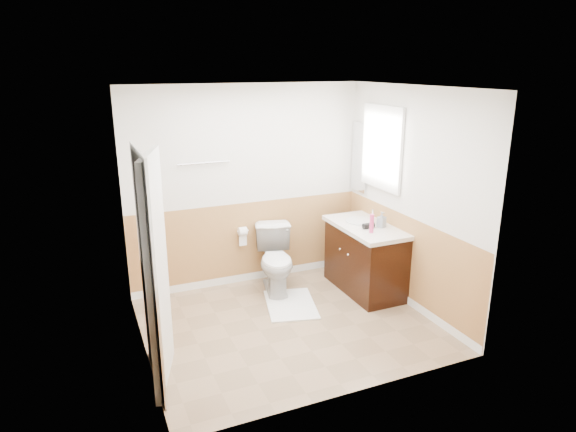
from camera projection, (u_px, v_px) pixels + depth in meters
name	position (u px, v px, depth m)	size (l,w,h in m)	color
floor	(289.00, 324.00, 5.45)	(3.00, 3.00, 0.00)	#8C7051
ceiling	(289.00, 87.00, 4.72)	(3.00, 3.00, 0.00)	white
wall_back	(247.00, 187.00, 6.23)	(3.00, 3.00, 0.00)	silver
wall_front	(354.00, 258.00, 3.94)	(3.00, 3.00, 0.00)	silver
wall_left	(136.00, 233.00, 4.52)	(3.00, 3.00, 0.00)	silver
wall_right	(411.00, 199.00, 5.65)	(3.00, 3.00, 0.00)	silver
wainscot_back	(249.00, 244.00, 6.43)	(3.00, 3.00, 0.00)	tan
wainscot_front	(350.00, 341.00, 4.17)	(3.00, 3.00, 0.00)	tan
wainscot_left	(144.00, 308.00, 4.74)	(2.60, 2.60, 0.00)	tan
wainscot_right	(405.00, 261.00, 5.86)	(2.60, 2.60, 0.00)	tan
toilet	(276.00, 260.00, 6.16)	(0.45, 0.78, 0.80)	silver
bath_mat	(291.00, 304.00, 5.87)	(0.55, 0.80, 0.02)	white
vanity_cabinet	(365.00, 260.00, 6.17)	(0.55, 1.10, 0.80)	black
vanity_knob_left	(348.00, 255.00, 5.93)	(0.03, 0.03, 0.03)	silver
vanity_knob_right	(340.00, 249.00, 6.10)	(0.03, 0.03, 0.03)	silver
countertop	(366.00, 227.00, 6.05)	(0.60, 1.15, 0.05)	silver
sink_basin	(360.00, 221.00, 6.17)	(0.36, 0.36, 0.02)	silver
faucet	(373.00, 215.00, 6.22)	(0.02, 0.02, 0.14)	silver
lotion_bottle	(372.00, 223.00, 5.74)	(0.05, 0.05, 0.22)	#D03671
soap_dispenser	(382.00, 220.00, 5.94)	(0.08, 0.09, 0.19)	gray
hair_dryer_body	(368.00, 226.00, 5.91)	(0.07, 0.07, 0.14)	black
hair_dryer_handle	(365.00, 228.00, 5.93)	(0.03, 0.03, 0.07)	black
mirror_panel	(359.00, 157.00, 6.52)	(0.02, 0.35, 0.90)	silver
window_frame	(382.00, 148.00, 6.01)	(0.04, 0.80, 1.00)	white
window_glass	(383.00, 148.00, 6.02)	(0.01, 0.70, 0.90)	white
door	(157.00, 273.00, 4.23)	(0.05, 0.80, 2.04)	white
door_frame	(148.00, 273.00, 4.19)	(0.02, 0.92, 2.10)	white
door_knob	(159.00, 266.00, 4.56)	(0.06, 0.06, 0.06)	silver
towel_bar	(204.00, 163.00, 5.87)	(0.02, 0.02, 0.62)	silver
tp_holder_bar	(243.00, 231.00, 6.28)	(0.02, 0.02, 0.14)	silver
tp_roll	(243.00, 231.00, 6.28)	(0.11, 0.11, 0.10)	white
tp_sheet	(243.00, 240.00, 6.32)	(0.10, 0.01, 0.16)	white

